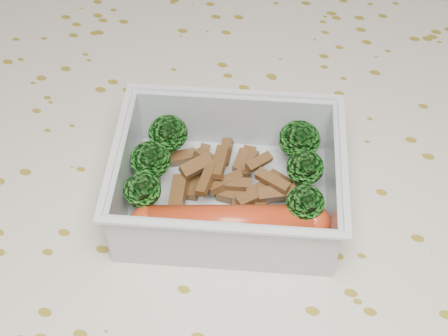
% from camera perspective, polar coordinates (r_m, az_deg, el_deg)
% --- Properties ---
extents(dining_table, '(1.40, 0.90, 0.75)m').
position_cam_1_polar(dining_table, '(0.55, 0.88, -7.46)').
color(dining_table, brown).
rests_on(dining_table, ground).
extents(tablecloth, '(1.46, 0.96, 0.19)m').
position_cam_1_polar(tablecloth, '(0.51, 0.95, -4.49)').
color(tablecloth, beige).
rests_on(tablecloth, dining_table).
extents(lunch_container, '(0.19, 0.16, 0.06)m').
position_cam_1_polar(lunch_container, '(0.45, 0.40, -1.65)').
color(lunch_container, silver).
rests_on(lunch_container, tablecloth).
extents(broccoli_florets, '(0.14, 0.11, 0.04)m').
position_cam_1_polar(broccoli_florets, '(0.45, 0.35, 0.48)').
color(broccoli_florets, '#608C3F').
rests_on(broccoli_florets, lunch_container).
extents(meat_pile, '(0.11, 0.08, 0.03)m').
position_cam_1_polar(meat_pile, '(0.46, 0.77, -0.94)').
color(meat_pile, brown).
rests_on(meat_pile, lunch_container).
extents(sausage, '(0.13, 0.06, 0.03)m').
position_cam_1_polar(sausage, '(0.43, 0.55, -5.05)').
color(sausage, '#B73516').
rests_on(sausage, lunch_container).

